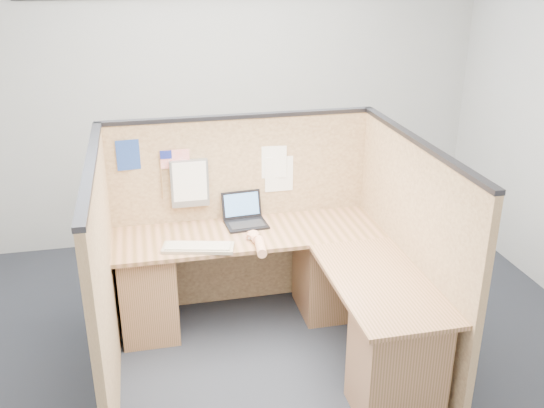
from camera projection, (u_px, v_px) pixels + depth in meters
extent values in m
plane|color=black|center=(269.00, 372.00, 4.08)|extent=(5.00, 5.00, 0.00)
plane|color=#AFB2B4|center=(216.00, 96.00, 5.58)|extent=(5.00, 0.00, 5.00)
cube|color=brown|center=(241.00, 213.00, 4.70)|extent=(2.05, 0.05, 1.50)
cube|color=#232328|center=(239.00, 116.00, 4.41)|extent=(2.05, 0.06, 0.03)
cube|color=brown|center=(105.00, 284.00, 3.69)|extent=(0.05, 1.80, 1.50)
cube|color=#232328|center=(90.00, 165.00, 3.39)|extent=(0.06, 1.80, 0.03)
cube|color=brown|center=(410.00, 251.00, 4.09)|extent=(0.05, 1.80, 1.50)
cube|color=#232328|center=(420.00, 142.00, 3.80)|extent=(0.06, 1.80, 0.03)
cube|color=brown|center=(249.00, 234.00, 4.42)|extent=(1.95, 0.60, 0.03)
cube|color=brown|center=(381.00, 283.00, 3.77)|extent=(0.60, 1.15, 0.03)
cube|color=brown|center=(148.00, 289.00, 4.41)|extent=(0.40, 0.50, 0.70)
cube|color=brown|center=(326.00, 270.00, 4.68)|extent=(0.40, 0.50, 0.70)
cube|color=brown|center=(397.00, 362.00, 3.62)|extent=(0.50, 0.40, 0.70)
cube|color=black|center=(246.00, 225.00, 4.52)|extent=(0.32, 0.25, 0.02)
cube|color=black|center=(243.00, 204.00, 4.61)|extent=(0.31, 0.09, 0.20)
cube|color=#3C5F8B|center=(243.00, 205.00, 4.60)|extent=(0.27, 0.07, 0.16)
cube|color=gray|center=(198.00, 248.00, 4.15)|extent=(0.51, 0.28, 0.02)
cube|color=silver|center=(198.00, 246.00, 4.15)|extent=(0.46, 0.23, 0.01)
ellipsoid|color=silver|center=(253.00, 237.00, 4.30)|extent=(0.10, 0.07, 0.04)
ellipsoid|color=tan|center=(253.00, 234.00, 4.28)|extent=(0.08, 0.10, 0.05)
cylinder|color=tan|center=(255.00, 239.00, 4.25)|extent=(0.06, 0.05, 0.06)
cylinder|color=tan|center=(260.00, 247.00, 4.13)|extent=(0.09, 0.25, 0.07)
cube|color=navy|center=(128.00, 155.00, 4.30)|extent=(0.17, 0.02, 0.22)
cylinder|color=olive|center=(161.00, 175.00, 4.40)|extent=(0.01, 0.01, 0.37)
cube|color=red|center=(175.00, 159.00, 4.38)|extent=(0.21, 0.00, 0.14)
cube|color=navy|center=(166.00, 155.00, 4.35)|extent=(0.08, 0.00, 0.06)
cube|color=slate|center=(190.00, 183.00, 4.46)|extent=(0.28, 0.05, 0.36)
cube|color=white|center=(190.00, 182.00, 4.43)|extent=(0.25, 0.01, 0.30)
cube|color=white|center=(274.00, 162.00, 4.57)|extent=(0.20, 0.02, 0.25)
cube|color=white|center=(279.00, 174.00, 4.61)|extent=(0.22, 0.01, 0.28)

